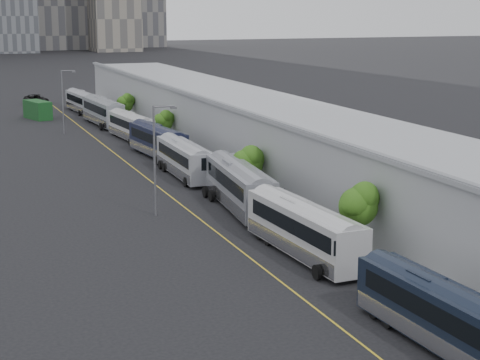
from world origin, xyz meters
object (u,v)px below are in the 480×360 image
bus_6 (131,129)px  street_lamp_far (64,97)px  bus_7 (103,114)px  shipping_container (38,110)px  bus_2 (304,234)px  suv (36,100)px  bus_1 (440,320)px  street_lamp_near (157,153)px  bus_5 (158,144)px  bus_8 (82,103)px  bus_4 (184,162)px  bus_3 (240,190)px

bus_6 → street_lamp_far: (-7.25, 8.29, 3.56)m
bus_7 → shipping_container: 13.22m
bus_2 → street_lamp_far: street_lamp_far is taller
bus_7 → suv: (-5.99, 29.72, -0.79)m
bus_1 → bus_2: size_ratio=0.91×
bus_6 → street_lamp_near: bearing=-105.4°
bus_1 → bus_7: (-0.05, 84.70, 0.20)m
shipping_container → suv: size_ratio=0.91×
bus_5 → suv: 58.05m
bus_8 → suv: bearing=108.1°
bus_1 → bus_4: (0.25, 45.06, 0.07)m
bus_6 → bus_7: size_ratio=0.89×
bus_3 → shipping_container: 65.27m
bus_5 → bus_7: 27.95m
bus_1 → shipping_container: (-8.22, 95.10, -0.06)m
bus_7 → street_lamp_near: street_lamp_near is taller
bus_3 → bus_5: bearing=95.8°
bus_1 → bus_8: bus_8 is taller
bus_4 → suv: (-6.29, 69.35, -0.66)m
bus_1 → street_lamp_far: (-6.64, 78.13, 3.58)m
bus_2 → bus_8: (-0.43, 84.43, -0.14)m
bus_2 → street_lamp_far: bearing=93.4°
street_lamp_far → suv: size_ratio=1.36×
bus_6 → street_lamp_far: bearing=126.1°
street_lamp_near → bus_5: bearing=74.7°
bus_4 → bus_6: 24.79m
bus_3 → shipping_container: size_ratio=2.36×
bus_1 → bus_5: bus_5 is taller
bus_4 → bus_5: bus_5 is taller
bus_3 → bus_6: size_ratio=1.13×
bus_4 → shipping_container: size_ratio=2.14×
street_lamp_near → bus_1: bearing=-78.2°
bus_1 → bus_5: size_ratio=0.95×
bus_4 → bus_6: bearing=89.8°
bus_7 → street_lamp_near: 54.33m
bus_5 → shipping_container: bearing=97.2°
bus_8 → street_lamp_near: bearing=-99.5°
bus_6 → suv: bearing=93.4°
bus_7 → bus_3: bearing=-92.9°
bus_1 → bus_4: bus_4 is taller
bus_6 → suv: size_ratio=1.91×
suv → bus_2: bearing=-98.6°
bus_6 → suv: bus_6 is taller
street_lamp_far → bus_6: bearing=-48.8°
bus_3 → suv: 84.25m
bus_4 → bus_7: 39.63m
bus_6 → shipping_container: size_ratio=2.09×
shipping_container → bus_8: bearing=19.2°
bus_3 → bus_5: size_ratio=1.08×
bus_2 → bus_6: bearing=86.6°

